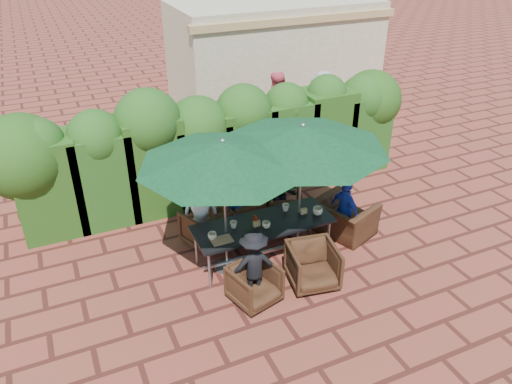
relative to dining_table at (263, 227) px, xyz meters
name	(u,v)px	position (x,y,z in m)	size (l,w,h in m)	color
ground	(268,249)	(0.20, 0.19, -0.68)	(80.00, 80.00, 0.00)	maroon
dining_table	(263,227)	(0.00, 0.00, 0.00)	(2.47, 0.90, 0.75)	black
umbrella_left	(223,153)	(-0.69, 0.01, 1.54)	(2.76, 2.76, 2.46)	gray
umbrella_right	(303,137)	(0.73, 0.06, 1.54)	(2.93, 2.93, 2.46)	gray
chair_far_left	(206,225)	(-0.76, 0.88, -0.29)	(0.75, 0.71, 0.78)	black
chair_far_mid	(240,213)	(-0.03, 1.03, -0.30)	(0.73, 0.69, 0.75)	black
chair_far_right	(285,206)	(0.91, 0.94, -0.33)	(0.67, 0.63, 0.69)	black
chair_near_left	(254,283)	(-0.60, -0.96, -0.32)	(0.69, 0.65, 0.72)	black
chair_near_right	(313,264)	(0.46, -0.97, -0.28)	(0.78, 0.73, 0.80)	black
chair_end_right	(345,213)	(1.75, 0.08, -0.21)	(1.06, 0.69, 0.93)	black
adult_far_left	(201,212)	(-0.83, 0.93, -0.01)	(0.66, 0.39, 1.33)	silver
adult_far_mid	(239,207)	(-0.07, 0.94, -0.10)	(0.42, 0.34, 1.16)	#2038B0
adult_far_right	(283,197)	(0.86, 0.93, -0.09)	(0.56, 0.34, 1.17)	black
adult_near_left	(254,265)	(-0.56, -0.85, -0.06)	(0.79, 0.36, 1.24)	black
adult_end_right	(345,210)	(1.67, -0.03, -0.07)	(0.71, 0.36, 1.21)	#2038B0
child_left	(220,214)	(-0.42, 1.07, -0.25)	(0.31, 0.25, 0.86)	#EA526A
child_right	(260,206)	(0.41, 1.02, -0.24)	(0.32, 0.26, 0.88)	purple
pedestrian_a	(247,120)	(1.60, 4.41, 0.16)	(1.56, 0.56, 1.68)	#227E30
pedestrian_b	(276,108)	(2.52, 4.64, 0.27)	(0.91, 0.56, 1.90)	#EA526A
pedestrian_c	(322,105)	(3.81, 4.42, 0.24)	(1.17, 0.54, 1.83)	gray
cup_a	(212,236)	(-0.97, -0.09, 0.13)	(0.15, 0.15, 0.12)	beige
cup_b	(234,225)	(-0.52, 0.08, 0.13)	(0.13, 0.13, 0.12)	beige
cup_c	(266,225)	(-0.02, -0.15, 0.13)	(0.15, 0.15, 0.12)	beige
cup_d	(286,208)	(0.54, 0.21, 0.14)	(0.14, 0.14, 0.13)	beige
cup_e	(318,211)	(1.00, -0.14, 0.14)	(0.18, 0.18, 0.14)	beige
ketchup_bottle	(256,221)	(-0.14, -0.01, 0.16)	(0.04, 0.04, 0.17)	#B20C0A
sauce_bottle	(254,219)	(-0.15, 0.05, 0.16)	(0.04, 0.04, 0.17)	#4C230C
serving_tray	(222,240)	(-0.85, -0.20, 0.08)	(0.35, 0.25, 0.02)	#A0714D
number_block_left	(257,224)	(-0.14, -0.04, 0.12)	(0.12, 0.06, 0.10)	tan
number_block_right	(304,211)	(0.79, -0.01, 0.12)	(0.12, 0.06, 0.10)	tan
hedge_wall	(213,138)	(0.00, 2.51, 0.68)	(9.10, 1.60, 2.59)	#1B3E10
building	(274,56)	(3.70, 7.18, 0.93)	(6.20, 3.08, 3.20)	beige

